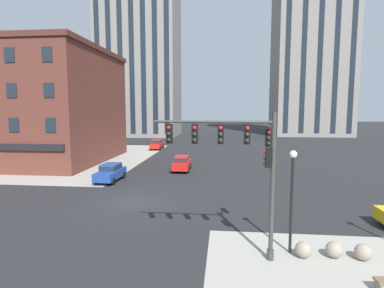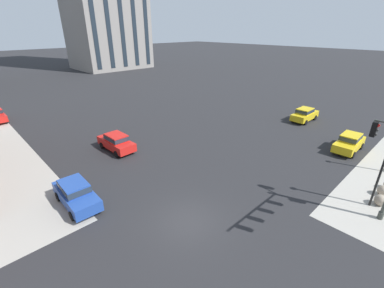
% 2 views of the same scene
% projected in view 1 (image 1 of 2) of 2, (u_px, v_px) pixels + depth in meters
% --- Properties ---
extents(ground_plane, '(320.00, 320.00, 0.00)m').
position_uv_depth(ground_plane, '(134.00, 202.00, 23.46)').
color(ground_plane, '#262628').
extents(sidewalk_far_corner, '(32.00, 32.00, 0.02)m').
position_uv_depth(sidewalk_far_corner, '(40.00, 157.00, 45.27)').
color(sidewalk_far_corner, '#A8A399').
rests_on(sidewalk_far_corner, ground).
extents(traffic_signal_main, '(5.58, 2.09, 6.84)m').
position_uv_depth(traffic_signal_main, '(243.00, 157.00, 14.20)').
color(traffic_signal_main, '#383D38').
rests_on(traffic_signal_main, ground).
extents(bollard_sphere_curb_a, '(0.78, 0.78, 0.78)m').
position_uv_depth(bollard_sphere_curb_a, '(303.00, 250.00, 14.63)').
color(bollard_sphere_curb_a, gray).
rests_on(bollard_sphere_curb_a, ground).
extents(bollard_sphere_curb_b, '(0.78, 0.78, 0.78)m').
position_uv_depth(bollard_sphere_curb_b, '(334.00, 250.00, 14.63)').
color(bollard_sphere_curb_b, gray).
rests_on(bollard_sphere_curb_b, ground).
extents(bollard_sphere_curb_c, '(0.78, 0.78, 0.78)m').
position_uv_depth(bollard_sphere_curb_c, '(363.00, 252.00, 14.38)').
color(bollard_sphere_curb_c, gray).
rests_on(bollard_sphere_curb_c, ground).
extents(street_lamp_corner_near, '(0.36, 0.36, 5.05)m').
position_uv_depth(street_lamp_corner_near, '(292.00, 189.00, 14.80)').
color(street_lamp_corner_near, black).
rests_on(street_lamp_corner_near, ground).
extents(car_main_northbound_near, '(1.97, 4.44, 1.68)m').
position_uv_depth(car_main_northbound_near, '(182.00, 163.00, 35.31)').
color(car_main_northbound_near, red).
rests_on(car_main_northbound_near, ground).
extents(car_main_northbound_far, '(1.98, 4.44, 1.68)m').
position_uv_depth(car_main_northbound_far, '(110.00, 172.00, 30.17)').
color(car_main_northbound_far, '#23479E').
rests_on(car_main_northbound_far, ground).
extents(car_main_southbound_far, '(1.92, 4.42, 1.68)m').
position_uv_depth(car_main_southbound_far, '(157.00, 144.00, 54.11)').
color(car_main_southbound_far, red).
rests_on(car_main_southbound_far, ground).
extents(storefront_block_near_corner, '(24.70, 18.84, 14.83)m').
position_uv_depth(storefront_block_near_corner, '(17.00, 106.00, 41.78)').
color(storefront_block_near_corner, brown).
rests_on(storefront_block_near_corner, ground).
extents(residential_tower_skyline_right, '(19.40, 16.32, 54.49)m').
position_uv_depth(residential_tower_skyline_right, '(312.00, 32.00, 81.67)').
color(residential_tower_skyline_right, gray).
rests_on(residential_tower_skyline_right, ground).
extents(residential_tower_skyline_left, '(20.01, 15.03, 55.32)m').
position_uv_depth(residential_tower_skyline_left, '(139.00, 28.00, 79.72)').
color(residential_tower_skyline_left, gray).
rests_on(residential_tower_skyline_left, ground).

